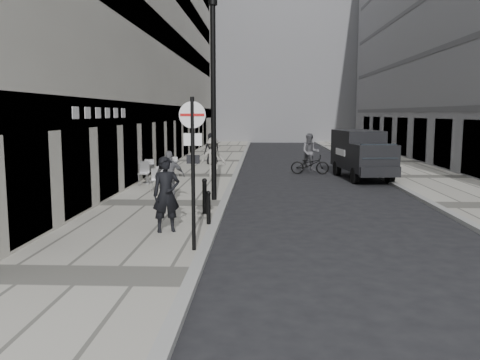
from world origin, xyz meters
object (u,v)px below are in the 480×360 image
Objects in this scene: sign_post at (193,153)px; cyclist at (310,158)px; panel_van at (361,152)px; lamppost at (213,87)px; walking_man at (166,195)px.

sign_post is 1.60× the size of cyclist.
sign_post is 0.66× the size of panel_van.
lamppost is at bearing -112.39° from cyclist.
lamppost reaches higher than walking_man.
lamppost reaches higher than panel_van.
sign_post reaches higher than cyclist.
sign_post is 14.76m from panel_van.
cyclist is (4.86, 13.43, -0.26)m from walking_man.
sign_post is at bearing -88.53° from lamppost.
panel_van is (7.09, 11.67, 0.21)m from walking_man.
sign_post is at bearing -83.68° from walking_man.
lamppost reaches higher than sign_post.
panel_van is at bearing 67.28° from sign_post.
panel_van is at bearing 36.83° from walking_man.
cyclist is at bearing 48.24° from walking_man.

